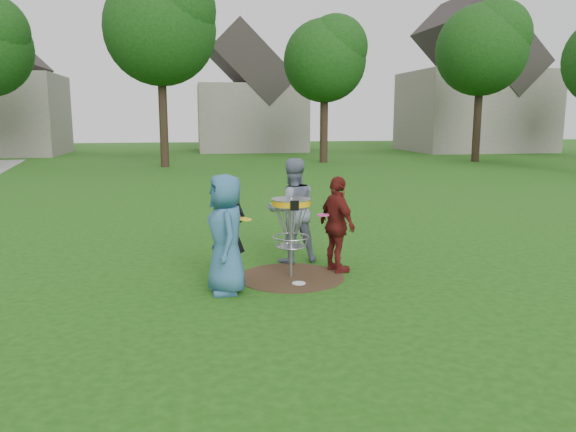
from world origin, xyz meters
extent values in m
plane|color=#19470F|center=(0.00, 0.00, 0.00)|extent=(100.00, 100.00, 0.00)
cylinder|color=#47331E|center=(0.00, 0.00, 0.00)|extent=(1.80, 1.80, 0.01)
imported|color=#32638A|center=(-1.12, -0.64, 0.92)|extent=(0.68, 0.96, 1.84)
imported|color=black|center=(-1.05, -0.12, 0.84)|extent=(0.73, 0.66, 1.68)
imported|color=slate|center=(0.20, 1.03, 0.97)|extent=(1.02, 0.84, 1.93)
imported|color=maroon|center=(0.85, 0.21, 0.84)|extent=(0.69, 1.06, 1.68)
cylinder|color=white|center=(0.06, -0.40, 0.01)|extent=(0.22, 0.22, 0.02)
cylinder|color=#9EA0A5|center=(0.00, 0.00, 0.69)|extent=(0.05, 0.05, 1.38)
cylinder|color=#F8AE0D|center=(0.00, 0.00, 1.28)|extent=(0.64, 0.64, 0.10)
cylinder|color=#9EA0A5|center=(0.00, 0.00, 1.34)|extent=(0.66, 0.66, 0.01)
cube|color=black|center=(0.00, -0.33, 1.28)|extent=(0.14, 0.02, 0.16)
torus|color=#9EA0A5|center=(0.00, 0.00, 0.70)|extent=(0.62, 0.62, 0.02)
torus|color=#9EA0A5|center=(0.00, 0.00, 0.54)|extent=(0.50, 0.50, 0.02)
cylinder|color=#9EA0A5|center=(0.00, 0.00, 0.53)|extent=(0.44, 0.44, 0.01)
cylinder|color=yellow|center=(-0.87, -0.50, 1.13)|extent=(0.22, 0.22, 0.02)
cylinder|color=yellow|center=(-0.77, -0.08, 1.03)|extent=(0.22, 0.22, 0.02)
cylinder|color=#FF43E2|center=(0.15, 0.76, 1.19)|extent=(0.22, 0.22, 0.02)
cylinder|color=#F640A8|center=(0.58, 0.15, 1.03)|extent=(0.22, 0.22, 0.02)
cylinder|color=#38281C|center=(-3.00, 21.50, 2.31)|extent=(0.46, 0.46, 4.62)
sphere|color=#164211|center=(-3.00, 21.50, 7.04)|extent=(5.72, 5.72, 5.72)
cylinder|color=#38281C|center=(6.00, 23.00, 1.89)|extent=(0.46, 0.46, 3.78)
sphere|color=#164211|center=(6.00, 23.00, 5.76)|extent=(4.68, 4.68, 4.68)
cylinder|color=#38281C|center=(15.00, 22.00, 2.10)|extent=(0.46, 0.46, 4.20)
sphere|color=#164211|center=(15.00, 22.00, 6.40)|extent=(5.20, 5.20, 5.20)
cube|color=gray|center=(3.00, 35.00, 2.50)|extent=(8.00, 7.00, 5.00)
cube|color=#2D2826|center=(3.00, 35.00, 6.44)|extent=(6.11, 7.14, 6.11)
cube|color=gray|center=(20.00, 32.00, 3.00)|extent=(10.00, 8.00, 6.00)
cube|color=#2D2826|center=(20.00, 32.00, 7.80)|extent=(7.64, 8.16, 7.64)
camera|label=1|loc=(-1.60, -9.01, 2.69)|focal=35.00mm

